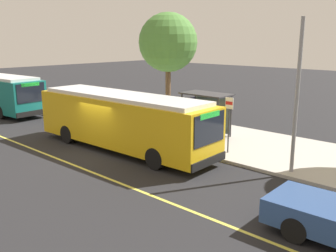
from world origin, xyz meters
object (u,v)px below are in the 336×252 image
(transit_bus_main, at_px, (122,119))
(pedestrian_commuter, at_px, (203,123))
(route_sign_post, at_px, (229,117))
(waiting_bench, at_px, (205,126))

(transit_bus_main, height_order, pedestrian_commuter, transit_bus_main)
(transit_bus_main, bearing_deg, route_sign_post, 31.78)
(transit_bus_main, height_order, waiting_bench, transit_bus_main)
(waiting_bench, bearing_deg, transit_bus_main, -106.55)
(waiting_bench, distance_m, route_sign_post, 4.06)
(waiting_bench, height_order, pedestrian_commuter, pedestrian_commuter)
(waiting_bench, relative_size, route_sign_post, 0.57)
(route_sign_post, xyz_separation_m, pedestrian_commuter, (-2.43, 1.08, -0.84))
(route_sign_post, bearing_deg, waiting_bench, 144.01)
(transit_bus_main, distance_m, route_sign_post, 5.46)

